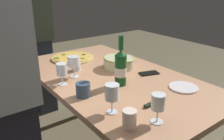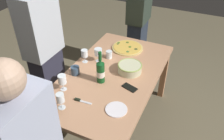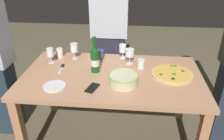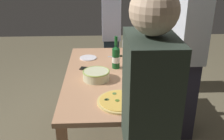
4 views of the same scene
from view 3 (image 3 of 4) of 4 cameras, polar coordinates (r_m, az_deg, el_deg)
The scene contains 16 objects.
ground_plane at distance 2.50m, azimuth -0.00°, elevation -16.37°, with size 8.00×8.00×0.00m, color #696047.
dining_table at distance 2.09m, azimuth -0.00°, elevation -3.35°, with size 1.60×0.90×0.75m.
pizza at distance 2.10m, azimuth 14.78°, elevation -0.94°, with size 0.37×0.37×0.02m.
serving_bowl at distance 1.88m, azimuth 2.87°, elevation -2.20°, with size 0.25×0.25×0.09m.
wine_bottle at distance 2.05m, azimuth -4.28°, elevation 2.71°, with size 0.08×0.08×0.33m.
wine_glass_near_pizza at distance 2.20m, azimuth 4.45°, elevation 4.15°, with size 0.08×0.08×0.16m.
wine_glass_by_bottle at distance 2.32m, azimuth 2.67°, elevation 5.35°, with size 0.07×0.07×0.15m.
wine_glass_far_left at distance 2.30m, azimuth -15.15°, elevation 4.11°, with size 0.07×0.07×0.15m.
wine_glass_far_right at distance 2.34m, azimuth -9.43°, elevation 5.37°, with size 0.08×0.08×0.16m.
cup_amber at distance 2.43m, azimuth -12.93°, elevation 4.22°, with size 0.07×0.07×0.09m, color #F3DFCF.
cup_ceramic at distance 2.16m, azimuth 7.24°, elevation 1.56°, with size 0.07×0.07×0.09m, color white.
cup_spare at distance 2.34m, azimuth -3.13°, elevation 3.94°, with size 0.09×0.09×0.09m, color #344A61.
side_plate at distance 1.92m, azimuth -14.16°, elevation -3.90°, with size 0.19×0.19×0.01m, color white.
cell_phone at distance 1.85m, azimuth -4.93°, elevation -4.46°, with size 0.07×0.14×0.01m, color black.
pizza_knife at distance 2.20m, azimuth -12.43°, elevation 0.60°, with size 0.03×0.17×0.02m.
person_host at distance 2.68m, azimuth -0.61°, elevation 9.35°, with size 0.42×0.24×1.74m.
Camera 3 is at (0.17, -1.78, 1.74)m, focal length 36.62 mm.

